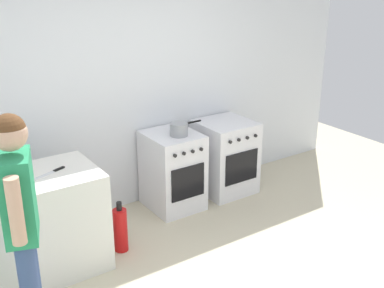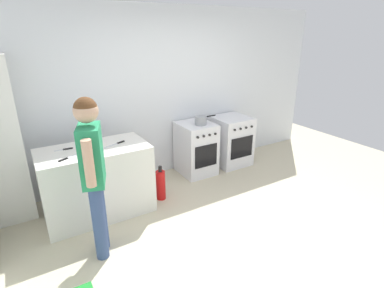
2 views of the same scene
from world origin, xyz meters
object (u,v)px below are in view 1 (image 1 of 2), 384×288
(oven_right, at_px, (225,157))
(pot, at_px, (179,129))
(knife_chef, at_px, (51,173))
(person, at_px, (20,212))
(oven_left, at_px, (173,171))
(fire_extinguisher, at_px, (120,230))

(oven_right, bearing_deg, pot, -172.64)
(pot, relative_size, knife_chef, 1.23)
(person, bearing_deg, oven_left, 31.49)
(oven_left, distance_m, person, 2.28)
(oven_right, xyz_separation_m, pot, (-0.69, -0.09, 0.49))
(oven_left, relative_size, oven_right, 1.00)
(oven_right, relative_size, knife_chef, 2.83)
(oven_left, xyz_separation_m, knife_chef, (-1.43, -0.39, 0.48))
(knife_chef, bearing_deg, oven_right, 10.42)
(person, bearing_deg, knife_chef, 59.39)
(oven_left, bearing_deg, pot, -69.56)
(pot, height_order, fire_extinguisher, pot)
(oven_right, relative_size, pot, 2.30)
(oven_right, bearing_deg, knife_chef, -169.58)
(pot, distance_m, knife_chef, 1.49)
(oven_right, distance_m, knife_chef, 2.24)
(fire_extinguisher, bearing_deg, pot, 23.32)
(pot, bearing_deg, person, -150.95)
(oven_right, bearing_deg, person, -156.12)
(oven_right, distance_m, fire_extinguisher, 1.67)
(fire_extinguisher, bearing_deg, person, -146.29)
(oven_left, bearing_deg, knife_chef, -164.56)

